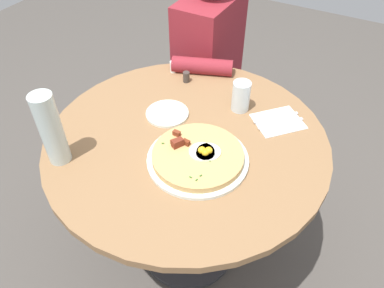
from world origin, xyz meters
TOP-DOWN VIEW (x-y plane):
  - ground_plane at (0.00, 0.00)m, footprint 6.00×6.00m
  - dining_table at (0.00, 0.00)m, footprint 1.00×1.00m
  - person_seated at (0.66, 0.25)m, footprint 0.53×0.37m
  - pizza_plate at (-0.08, -0.09)m, footprint 0.34×0.34m
  - breakfast_pizza at (-0.08, -0.09)m, footprint 0.30×0.30m
  - bread_plate at (0.07, 0.13)m, footprint 0.16×0.16m
  - napkin at (0.24, -0.25)m, footprint 0.22×0.22m
  - fork at (0.25, -0.24)m, footprint 0.14×0.13m
  - knife at (0.22, -0.27)m, footprint 0.14×0.13m
  - water_glass at (0.24, -0.10)m, footprint 0.07×0.07m
  - water_bottle at (-0.30, 0.31)m, footprint 0.07×0.07m
  - salt_shaker at (0.34, 0.26)m, footprint 0.03×0.03m
  - pepper_shaker at (0.30, 0.17)m, footprint 0.03×0.03m

SIDE VIEW (x-z plane):
  - ground_plane at x=0.00m, z-range 0.00..0.00m
  - person_seated at x=0.66m, z-range -0.06..1.07m
  - dining_table at x=0.00m, z-range 0.19..0.90m
  - napkin at x=0.24m, z-range 0.71..0.72m
  - bread_plate at x=0.07m, z-range 0.71..0.72m
  - pizza_plate at x=-0.08m, z-range 0.71..0.73m
  - fork at x=0.25m, z-range 0.72..0.72m
  - knife at x=0.22m, z-range 0.72..0.72m
  - pepper_shaker at x=0.30m, z-range 0.71..0.76m
  - breakfast_pizza at x=-0.08m, z-range 0.71..0.76m
  - salt_shaker at x=0.34m, z-range 0.71..0.76m
  - water_glass at x=0.24m, z-range 0.71..0.83m
  - water_bottle at x=-0.30m, z-range 0.71..0.97m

